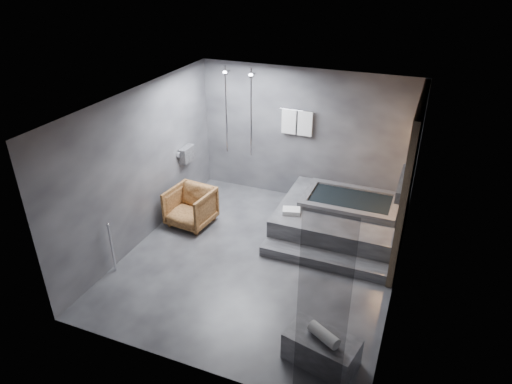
% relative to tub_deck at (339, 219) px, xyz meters
% --- Properties ---
extents(room, '(5.00, 5.04, 2.82)m').
position_rel_tub_deck_xyz_m(room, '(-0.65, -1.21, 1.48)').
color(room, '#2B2B2D').
rests_on(room, ground).
extents(tub_deck, '(2.20, 2.00, 0.50)m').
position_rel_tub_deck_xyz_m(tub_deck, '(0.00, 0.00, 0.00)').
color(tub_deck, '#303032').
rests_on(tub_deck, ground).
extents(tub_step, '(2.20, 0.36, 0.18)m').
position_rel_tub_deck_xyz_m(tub_step, '(0.00, -1.18, -0.16)').
color(tub_step, '#303032').
rests_on(tub_step, ground).
extents(concrete_bench, '(1.02, 0.70, 0.42)m').
position_rel_tub_deck_xyz_m(concrete_bench, '(0.50, -3.24, -0.04)').
color(concrete_bench, '#343436').
rests_on(concrete_bench, ground).
extents(driftwood_chair, '(0.88, 0.90, 0.75)m').
position_rel_tub_deck_xyz_m(driftwood_chair, '(-2.74, -0.85, 0.12)').
color(driftwood_chair, '#4D2C13').
rests_on(driftwood_chair, ground).
extents(rolled_towel, '(0.46, 0.35, 0.16)m').
position_rel_tub_deck_xyz_m(rolled_towel, '(0.52, -3.27, 0.25)').
color(rolled_towel, white).
rests_on(rolled_towel, concrete_bench).
extents(deck_towel, '(0.37, 0.31, 0.08)m').
position_rel_tub_deck_xyz_m(deck_towel, '(-0.79, -0.55, 0.29)').
color(deck_towel, white).
rests_on(deck_towel, tub_deck).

